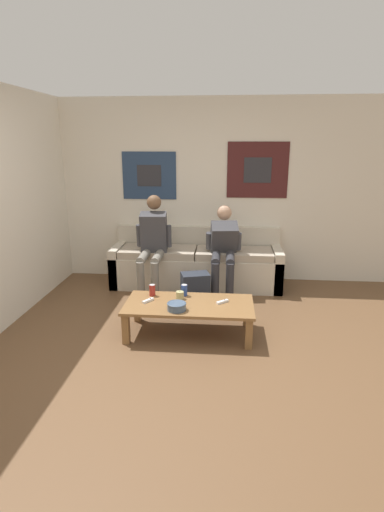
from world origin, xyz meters
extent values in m
plane|color=brown|center=(0.00, 0.00, 0.00)|extent=(18.00, 18.00, 0.00)
cube|color=silver|center=(0.00, 2.48, 1.27)|extent=(10.00, 0.05, 2.55)
cube|color=navy|center=(-0.66, 2.44, 1.49)|extent=(0.77, 0.01, 0.66)
cube|color=#2D2D33|center=(-0.66, 2.44, 1.49)|extent=(0.34, 0.01, 0.30)
cube|color=#471E1E|center=(0.86, 2.44, 1.58)|extent=(0.84, 0.01, 0.76)
cube|color=#2D2D33|center=(0.86, 2.44, 1.58)|extent=(0.38, 0.01, 0.34)
cube|color=beige|center=(0.04, 2.39, 0.39)|extent=(2.33, 0.13, 0.79)
cube|color=beige|center=(0.04, 2.04, 0.22)|extent=(2.33, 0.57, 0.44)
cube|color=beige|center=(-1.06, 2.04, 0.28)|extent=(0.12, 0.57, 0.56)
cube|color=beige|center=(1.15, 2.04, 0.28)|extent=(0.12, 0.57, 0.56)
cube|color=#B2A38E|center=(-0.48, 2.04, 0.49)|extent=(1.03, 0.53, 0.10)
cube|color=#B2A38E|center=(0.57, 2.04, 0.49)|extent=(1.03, 0.53, 0.10)
cube|color=olive|center=(0.09, 0.60, 0.33)|extent=(1.33, 0.64, 0.03)
cube|color=olive|center=(-0.52, 0.86, 0.16)|extent=(0.07, 0.07, 0.31)
cube|color=olive|center=(0.69, 0.86, 0.16)|extent=(0.07, 0.07, 0.31)
cube|color=olive|center=(-0.52, 0.33, 0.16)|extent=(0.07, 0.07, 0.31)
cube|color=olive|center=(0.69, 0.33, 0.16)|extent=(0.07, 0.07, 0.31)
cylinder|color=gray|center=(-0.59, 1.59, 0.54)|extent=(0.11, 0.44, 0.11)
cylinder|color=gray|center=(-0.59, 1.37, 0.28)|extent=(0.10, 0.10, 0.51)
cube|color=#232328|center=(-0.59, 1.30, 0.03)|extent=(0.11, 0.25, 0.05)
cylinder|color=gray|center=(-0.41, 1.59, 0.54)|extent=(0.11, 0.44, 0.11)
cylinder|color=gray|center=(-0.41, 1.37, 0.28)|extent=(0.10, 0.10, 0.51)
cube|color=#232328|center=(-0.41, 1.30, 0.03)|extent=(0.11, 0.25, 0.05)
cube|color=#3F3F44|center=(-0.50, 1.86, 0.80)|extent=(0.36, 0.34, 0.56)
sphere|color=brown|center=(-0.50, 1.93, 1.19)|extent=(0.19, 0.19, 0.19)
cylinder|color=#3F3F44|center=(-0.70, 1.86, 0.76)|extent=(0.08, 0.11, 0.30)
cylinder|color=#3F3F44|center=(-0.31, 1.86, 0.76)|extent=(0.08, 0.11, 0.30)
cylinder|color=#2D2D33|center=(0.33, 1.61, 0.54)|extent=(0.11, 0.41, 0.11)
cylinder|color=#2D2D33|center=(0.33, 1.41, 0.28)|extent=(0.10, 0.10, 0.51)
cube|color=#232328|center=(0.33, 1.34, 0.03)|extent=(0.11, 0.25, 0.05)
cylinder|color=#2D2D33|center=(0.51, 1.61, 0.54)|extent=(0.11, 0.41, 0.11)
cylinder|color=#2D2D33|center=(0.51, 1.41, 0.28)|extent=(0.10, 0.10, 0.51)
cube|color=#232328|center=(0.51, 1.34, 0.03)|extent=(0.11, 0.25, 0.05)
cube|color=#3F3F44|center=(0.42, 1.91, 0.73)|extent=(0.39, 0.43, 0.48)
sphere|color=tan|center=(0.42, 2.07, 1.04)|extent=(0.20, 0.20, 0.20)
cylinder|color=#3F3F44|center=(0.22, 1.93, 0.69)|extent=(0.08, 0.13, 0.25)
cylinder|color=#3F3F44|center=(0.61, 1.93, 0.69)|extent=(0.08, 0.13, 0.25)
cube|color=#282D38|center=(0.09, 1.34, 0.21)|extent=(0.38, 0.31, 0.42)
cube|color=#282D38|center=(0.12, 1.24, 0.12)|extent=(0.24, 0.14, 0.19)
cylinder|color=#475B75|center=(-0.02, 0.42, 0.38)|extent=(0.19, 0.19, 0.07)
torus|color=#475B75|center=(-0.02, 0.42, 0.41)|extent=(0.19, 0.19, 0.02)
cylinder|color=tan|center=(-0.02, 0.72, 0.38)|extent=(0.08, 0.08, 0.08)
cylinder|color=black|center=(-0.02, 0.72, 0.43)|extent=(0.00, 0.00, 0.01)
cylinder|color=#28479E|center=(0.01, 0.82, 0.40)|extent=(0.07, 0.07, 0.12)
cylinder|color=silver|center=(0.01, 0.82, 0.47)|extent=(0.06, 0.06, 0.00)
cylinder|color=maroon|center=(-0.33, 0.79, 0.40)|extent=(0.07, 0.07, 0.12)
cylinder|color=silver|center=(-0.33, 0.79, 0.47)|extent=(0.06, 0.06, 0.00)
cube|color=white|center=(-0.35, 0.61, 0.35)|extent=(0.11, 0.14, 0.02)
cylinder|color=#333842|center=(-0.33, 0.63, 0.37)|extent=(0.01, 0.01, 0.00)
cube|color=white|center=(0.43, 0.64, 0.35)|extent=(0.13, 0.12, 0.02)
cylinder|color=#333842|center=(0.45, 0.66, 0.37)|extent=(0.01, 0.01, 0.00)
camera|label=1|loc=(0.45, -3.22, 1.95)|focal=28.00mm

